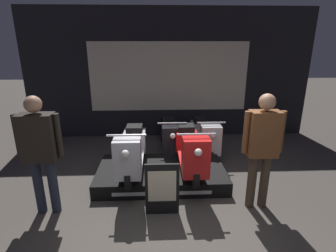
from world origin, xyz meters
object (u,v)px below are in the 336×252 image
Objects in this scene: scooter_backrow_0 at (170,136)px; price_sign_board at (162,189)px; scooter_display_right at (190,149)px; scooter_backrow_1 at (204,135)px; scooter_display_left at (132,150)px; person_right_browsing at (262,143)px; person_left_browsing at (40,146)px.

scooter_backrow_0 is 2.33m from price_sign_board.
scooter_display_right reaches higher than price_sign_board.
scooter_display_right reaches higher than scooter_backrow_1.
scooter_backrow_0 is at bearing 101.20° from scooter_display_right.
price_sign_board is at bearing -62.30° from scooter_display_left.
price_sign_board is (0.50, -0.95, -0.20)m from scooter_display_left.
scooter_backrow_1 is 2.53m from price_sign_board.
person_right_browsing is (0.41, -2.19, 0.67)m from scooter_backrow_1.
scooter_display_right is 2.36m from person_left_browsing.
person_left_browsing is 1.00× the size of person_right_browsing.
person_left_browsing is at bearing -144.66° from scooter_display_left.
scooter_backrow_0 reaches higher than price_sign_board.
scooter_backrow_0 and scooter_backrow_1 have the same top height.
person_right_browsing reaches higher than price_sign_board.
person_right_browsing is at bearing -0.00° from person_left_browsing.
scooter_backrow_0 is 1.04× the size of person_left_browsing.
scooter_display_left is 1.57m from scooter_backrow_0.
person_right_browsing reaches higher than scooter_backrow_0.
scooter_display_right is 1.00× the size of scooter_backrow_0.
scooter_backrow_1 reaches higher than price_sign_board.
scooter_display_right is at bearing 0.00° from scooter_display_left.
person_left_browsing reaches higher than scooter_display_left.
scooter_display_right is at bearing 20.76° from person_left_browsing.
scooter_display_left is at bearing 156.85° from person_right_browsing.
scooter_backrow_1 is at bearing 39.26° from person_left_browsing.
scooter_backrow_0 is 0.78m from scooter_backrow_1.
scooter_backrow_0 is (-0.27, 1.36, -0.25)m from scooter_display_right.
person_left_browsing is at bearing 180.00° from person_right_browsing.
scooter_backrow_0 is 2.27× the size of price_sign_board.
scooter_display_right is (1.01, 0.00, 0.00)m from scooter_display_left.
scooter_backrow_1 is at bearing 0.00° from scooter_backrow_0.
scooter_display_right is 1.48m from scooter_backrow_1.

